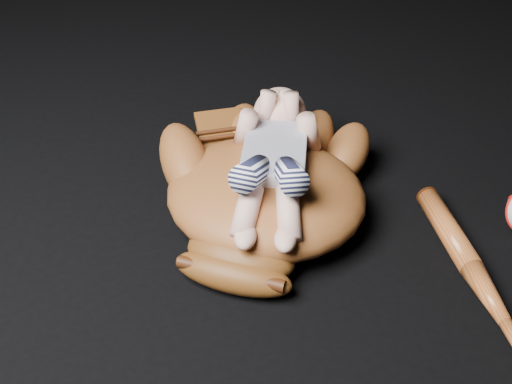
% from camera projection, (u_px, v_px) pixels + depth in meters
% --- Properties ---
extents(baseball_glove, '(0.55, 0.59, 0.16)m').
position_uv_depth(baseball_glove, '(266.00, 187.00, 1.12)').
color(baseball_glove, brown).
rests_on(baseball_glove, ground).
extents(newborn_baby, '(0.19, 0.39, 0.16)m').
position_uv_depth(newborn_baby, '(273.00, 160.00, 1.09)').
color(newborn_baby, '#D59E89').
rests_on(newborn_baby, baseball_glove).
extents(baseball_bat, '(0.14, 0.43, 0.04)m').
position_uv_depth(baseball_bat, '(478.00, 279.00, 1.03)').
color(baseball_bat, '#A44E1F').
rests_on(baseball_bat, ground).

